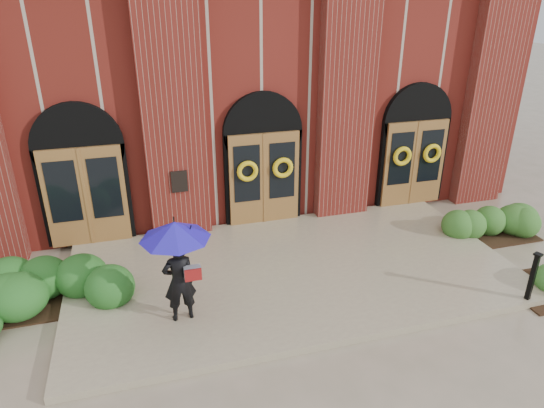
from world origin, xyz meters
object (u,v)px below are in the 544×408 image
object	(u,v)px
hedge_wall_left	(51,284)
hedge_wall_right	(478,225)
man_with_umbrella	(177,253)
metal_post	(533,276)

from	to	relation	value
hedge_wall_left	hedge_wall_right	world-z (taller)	hedge_wall_left
man_with_umbrella	hedge_wall_right	bearing A→B (deg)	-173.84
man_with_umbrella	hedge_wall_left	world-z (taller)	man_with_umbrella
hedge_wall_left	metal_post	bearing A→B (deg)	-16.73
metal_post	hedge_wall_left	distance (m)	9.90
metal_post	hedge_wall_left	world-z (taller)	metal_post
hedge_wall_right	man_with_umbrella	bearing A→B (deg)	-169.03
metal_post	hedge_wall_right	bearing A→B (deg)	72.12
man_with_umbrella	hedge_wall_right	size ratio (longest dim) A/B	0.72
metal_post	hedge_wall_right	distance (m)	3.01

